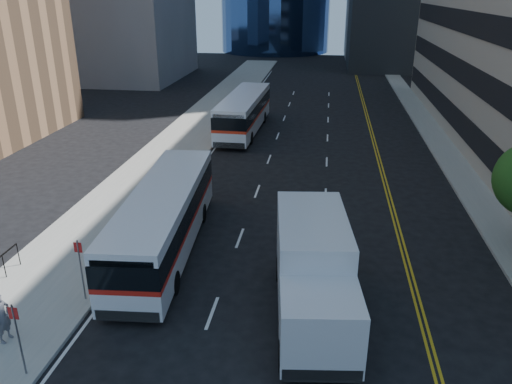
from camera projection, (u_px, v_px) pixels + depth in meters
ground at (305, 359)px, 16.04m from camera, size 160.00×160.00×0.00m
sidewalk_west at (190, 135)px, 40.29m from camera, size 5.00×90.00×0.15m
sidewalk_east at (440, 145)px, 37.75m from camera, size 2.00×90.00×0.15m
bus_front at (164, 218)px, 22.14m from camera, size 3.33×11.62×2.96m
bus_rear at (244, 112)px, 40.96m from camera, size 2.87×11.85×3.04m
box_truck at (314, 272)px, 17.52m from camera, size 3.29×7.45×3.45m
pedestrian at (2, 317)px, 16.36m from camera, size 0.53×0.71×1.80m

